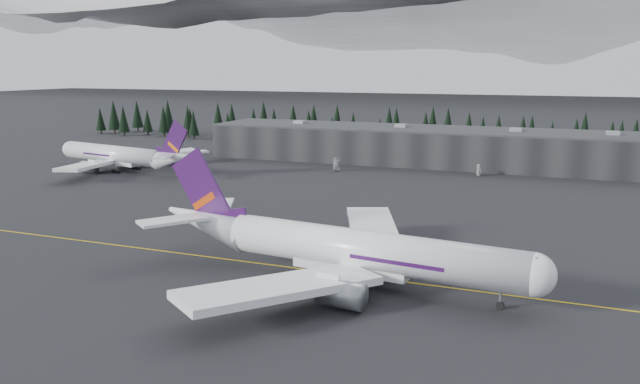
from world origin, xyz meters
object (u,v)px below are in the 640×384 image
at_px(terminal, 428,146).
at_px(gse_vehicle_a, 337,169).
at_px(jet_parked, 123,156).
at_px(jet_main, 336,247).
at_px(gse_vehicle_b, 479,174).

distance_m(terminal, gse_vehicle_a, 38.25).
bearing_deg(jet_parked, gse_vehicle_a, -147.82).
bearing_deg(jet_main, gse_vehicle_b, 91.70).
height_order(jet_parked, gse_vehicle_b, jet_parked).
relative_size(terminal, gse_vehicle_b, 41.78).
xyz_separation_m(jet_parked, gse_vehicle_a, (66.27, 25.41, -4.49)).
relative_size(jet_main, gse_vehicle_a, 14.52).
bearing_deg(jet_main, terminal, 101.69).
relative_size(terminal, gse_vehicle_a, 33.88).
bearing_deg(gse_vehicle_a, jet_parked, -179.82).
relative_size(gse_vehicle_a, gse_vehicle_b, 1.23).
height_order(terminal, gse_vehicle_b, terminal).
bearing_deg(jet_parked, jet_main, 154.89).
bearing_deg(terminal, jet_parked, -148.92).
xyz_separation_m(terminal, gse_vehicle_b, (21.19, -21.29, -5.65)).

